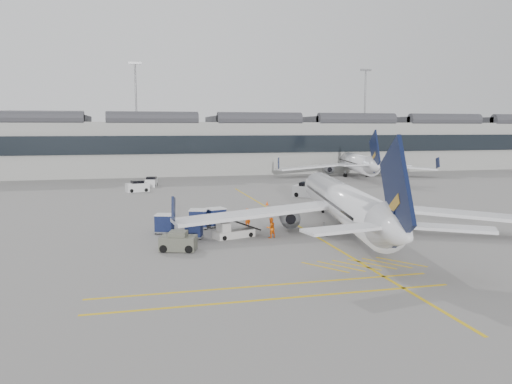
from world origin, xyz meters
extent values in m
plane|color=gray|center=(0.00, 0.00, 0.00)|extent=(220.00, 220.00, 0.00)
cube|color=#9E9E99|center=(0.00, 72.00, 5.50)|extent=(200.00, 20.00, 11.00)
cube|color=black|center=(0.00, 61.80, 6.50)|extent=(200.00, 0.50, 3.60)
cube|color=#38383D|center=(0.00, 72.00, 11.70)|extent=(200.00, 18.00, 1.40)
cylinder|color=slate|center=(-5.00, 86.00, 12.50)|extent=(0.44, 0.44, 25.00)
cube|color=slate|center=(-5.00, 86.00, 25.20)|extent=(3.00, 0.60, 0.50)
cylinder|color=slate|center=(55.00, 86.00, 12.50)|extent=(0.44, 0.44, 25.00)
cube|color=slate|center=(55.00, 86.00, 25.20)|extent=(3.00, 0.60, 0.50)
cube|color=gold|center=(10.00, 10.00, 0.01)|extent=(0.25, 60.00, 0.01)
cylinder|color=white|center=(13.39, 4.52, 2.81)|extent=(8.26, 26.89, 3.35)
cone|color=white|center=(16.20, 19.41, 2.81)|extent=(3.95, 4.13, 3.35)
cone|color=white|center=(10.51, -10.72, 3.16)|extent=(4.09, 4.83, 3.35)
cube|color=white|center=(4.82, 4.78, 2.01)|extent=(15.44, 5.11, 0.31)
cube|color=white|center=(21.46, 1.64, 2.01)|extent=(14.83, 10.09, 0.31)
cylinder|color=slate|center=(8.39, 5.92, 1.38)|extent=(2.43, 3.50, 1.87)
cylinder|color=slate|center=(18.55, 4.00, 1.38)|extent=(2.43, 3.50, 1.87)
cube|color=black|center=(10.61, -10.19, 5.66)|extent=(1.52, 6.71, 7.46)
cylinder|color=black|center=(15.29, 14.59, 0.29)|extent=(0.35, 0.61, 0.57)
cylinder|color=black|center=(10.79, 2.75, 0.36)|extent=(0.75, 0.82, 0.71)
cylinder|color=black|center=(15.17, 1.92, 0.36)|extent=(0.75, 0.82, 0.71)
cylinder|color=white|center=(38.14, 55.58, 2.85)|extent=(8.81, 27.28, 3.40)
cone|color=white|center=(41.25, 70.65, 2.85)|extent=(4.06, 4.23, 3.40)
cone|color=white|center=(34.97, 40.16, 3.21)|extent=(4.21, 4.94, 3.40)
cube|color=white|center=(29.45, 55.99, 2.04)|extent=(15.65, 4.94, 0.32)
cube|color=white|center=(46.29, 52.52, 2.04)|extent=(14.98, 10.44, 0.32)
cylinder|color=slate|center=(33.09, 57.08, 1.40)|extent=(2.52, 3.57, 1.90)
cylinder|color=slate|center=(43.38, 54.97, 1.40)|extent=(2.52, 3.57, 1.90)
cube|color=black|center=(35.07, 40.69, 5.75)|extent=(1.66, 6.80, 7.58)
cylinder|color=black|center=(40.24, 65.78, 0.29)|extent=(0.37, 0.62, 0.58)
cylinder|color=black|center=(35.47, 53.82, 0.36)|extent=(0.77, 0.84, 0.72)
cylinder|color=black|center=(39.90, 52.91, 0.36)|extent=(0.77, 0.84, 0.72)
cube|color=beige|center=(2.67, 4.15, 0.34)|extent=(3.94, 2.54, 0.68)
cube|color=black|center=(3.58, 4.46, 1.11)|extent=(3.44, 2.05, 1.43)
cube|color=beige|center=(1.66, 3.81, 1.01)|extent=(1.22, 1.47, 0.87)
cylinder|color=black|center=(1.60, 3.08, 0.21)|extent=(0.46, 0.30, 0.42)
cylinder|color=black|center=(1.17, 4.36, 0.21)|extent=(0.46, 0.30, 0.42)
cylinder|color=black|center=(4.17, 3.94, 0.21)|extent=(0.46, 0.30, 0.42)
cylinder|color=black|center=(3.74, 5.22, 0.21)|extent=(0.46, 0.30, 0.42)
cube|color=gray|center=(1.88, 9.31, 0.19)|extent=(2.12, 1.89, 0.13)
cube|color=#111A43|center=(1.88, 9.31, 1.04)|extent=(1.95, 1.80, 1.54)
cube|color=silver|center=(1.88, 9.31, 1.85)|extent=(2.02, 1.86, 0.11)
cylinder|color=black|center=(1.30, 8.56, 0.12)|extent=(0.25, 0.16, 0.23)
cylinder|color=black|center=(1.01, 9.69, 0.12)|extent=(0.25, 0.16, 0.23)
cylinder|color=black|center=(2.75, 8.93, 0.12)|extent=(0.25, 0.16, 0.23)
cylinder|color=black|center=(2.46, 10.06, 0.12)|extent=(0.25, 0.16, 0.23)
cube|color=gray|center=(0.07, 8.80, 0.19)|extent=(2.15, 1.92, 0.13)
cube|color=#111A43|center=(0.07, 8.80, 1.06)|extent=(1.98, 1.83, 1.56)
cube|color=silver|center=(0.07, 8.80, 1.87)|extent=(2.05, 1.89, 0.11)
cylinder|color=black|center=(-0.81, 8.42, 0.12)|extent=(0.26, 0.16, 0.24)
cylinder|color=black|center=(-0.51, 9.57, 0.12)|extent=(0.26, 0.16, 0.24)
cylinder|color=black|center=(0.65, 8.04, 0.12)|extent=(0.26, 0.16, 0.24)
cylinder|color=black|center=(0.95, 9.19, 0.12)|extent=(0.26, 0.16, 0.24)
cube|color=gray|center=(-3.30, 7.42, 0.18)|extent=(2.07, 1.86, 0.12)
cube|color=#111A43|center=(-3.30, 7.42, 1.00)|extent=(1.91, 1.77, 1.48)
cube|color=silver|center=(-3.30, 7.42, 1.77)|extent=(1.97, 1.83, 0.10)
cylinder|color=black|center=(-4.14, 7.09, 0.11)|extent=(0.24, 0.16, 0.22)
cylinder|color=black|center=(-3.82, 8.16, 0.11)|extent=(0.24, 0.16, 0.22)
cylinder|color=black|center=(-2.78, 6.68, 0.11)|extent=(0.24, 0.16, 0.22)
cylinder|color=black|center=(-2.46, 7.75, 0.11)|extent=(0.24, 0.16, 0.22)
cube|color=gray|center=(-0.89, 4.57, 0.16)|extent=(1.87, 1.70, 0.11)
cube|color=#111A43|center=(-0.89, 4.57, 0.89)|extent=(1.72, 1.61, 1.32)
cube|color=silver|center=(-0.89, 4.57, 1.58)|extent=(1.78, 1.67, 0.09)
cylinder|color=black|center=(-1.65, 4.29, 0.10)|extent=(0.22, 0.15, 0.20)
cylinder|color=black|center=(-1.33, 5.24, 0.10)|extent=(0.22, 0.15, 0.20)
cylinder|color=black|center=(-0.45, 3.89, 0.10)|extent=(0.22, 0.15, 0.20)
cylinder|color=black|center=(-0.13, 4.84, 0.10)|extent=(0.22, 0.15, 0.20)
imported|color=#E44D0C|center=(4.83, 7.97, 0.97)|extent=(0.85, 0.75, 1.94)
imported|color=#FF660D|center=(5.85, 3.16, 0.92)|extent=(1.09, 0.98, 1.84)
cube|color=#595A4D|center=(-2.63, 0.38, 0.62)|extent=(3.22, 2.49, 1.13)
cube|color=#595A4D|center=(-2.63, 0.38, 1.30)|extent=(1.71, 1.71, 0.57)
cylinder|color=black|center=(-3.83, -0.01, 0.32)|extent=(0.69, 0.46, 0.63)
cylinder|color=black|center=(-3.37, 1.39, 0.32)|extent=(0.69, 0.46, 0.63)
cylinder|color=black|center=(-1.89, -0.63, 0.32)|extent=(0.69, 0.46, 0.63)
cylinder|color=black|center=(-1.44, 0.77, 0.32)|extent=(0.69, 0.46, 0.63)
cone|color=#F24C0A|center=(10.46, 21.63, 0.28)|extent=(0.40, 0.40, 0.55)
cone|color=#F24C0A|center=(15.54, 7.93, 0.27)|extent=(0.39, 0.39, 0.55)
cube|color=silver|center=(-5.51, 39.74, 0.66)|extent=(3.74, 2.55, 1.33)
cube|color=black|center=(-5.51, 39.74, 1.47)|extent=(2.07, 2.00, 0.57)
cylinder|color=black|center=(-6.40, 38.70, 0.28)|extent=(0.60, 0.35, 0.57)
cylinder|color=black|center=(-6.80, 40.17, 0.28)|extent=(0.60, 0.35, 0.57)
cylinder|color=black|center=(-4.21, 39.30, 0.28)|extent=(0.60, 0.35, 0.57)
cylinder|color=black|center=(-4.61, 40.77, 0.28)|extent=(0.60, 0.35, 0.57)
cube|color=silver|center=(-3.13, 46.25, 0.64)|extent=(2.24, 3.53, 1.27)
cube|color=black|center=(-3.13, 46.25, 1.41)|extent=(1.83, 1.91, 0.55)
cylinder|color=black|center=(-2.63, 45.04, 0.27)|extent=(0.30, 0.57, 0.55)
cylinder|color=black|center=(-4.05, 45.32, 0.27)|extent=(0.30, 0.57, 0.55)
cylinder|color=black|center=(-2.20, 47.18, 0.27)|extent=(0.30, 0.57, 0.55)
cylinder|color=black|center=(-3.63, 47.46, 0.27)|extent=(0.30, 0.57, 0.55)
cube|color=silver|center=(18.18, 27.96, 0.79)|extent=(4.44, 4.08, 1.58)
cube|color=black|center=(18.18, 27.96, 1.74)|extent=(2.77, 2.75, 0.68)
cylinder|color=black|center=(16.56, 28.08, 0.34)|extent=(0.69, 0.61, 0.68)
cylinder|color=black|center=(17.67, 29.50, 0.34)|extent=(0.69, 0.61, 0.68)
cylinder|color=black|center=(18.70, 26.42, 0.34)|extent=(0.69, 0.61, 0.68)
cylinder|color=black|center=(19.80, 27.85, 0.34)|extent=(0.69, 0.61, 0.68)
camera|label=1|loc=(-5.89, -39.16, 9.78)|focal=35.00mm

